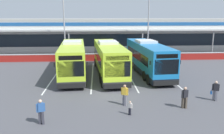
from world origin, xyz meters
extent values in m
plane|color=#4C4C51|center=(0.00, 0.00, 0.00)|extent=(200.00, 200.00, 0.00)
cube|color=silver|center=(0.00, 27.00, 2.75)|extent=(70.00, 10.00, 5.50)
cube|color=#19232D|center=(0.00, 21.98, 2.30)|extent=(66.00, 0.08, 2.20)
cube|color=navy|center=(0.00, 21.97, 5.15)|extent=(68.00, 0.08, 0.60)
cube|color=beige|center=(0.00, 20.50, 4.20)|extent=(67.00, 3.00, 0.24)
cube|color=gray|center=(0.00, 27.00, 5.75)|extent=(70.00, 10.00, 0.50)
cylinder|color=#999999|center=(-6.20, 19.30, 2.10)|extent=(0.20, 0.20, 4.20)
cylinder|color=#999999|center=(6.20, 19.30, 2.10)|extent=(0.20, 0.20, 4.20)
cylinder|color=#999999|center=(18.60, 19.30, 2.10)|extent=(0.20, 0.20, 4.20)
cube|color=maroon|center=(0.00, 14.50, 0.50)|extent=(60.00, 0.36, 1.00)
cube|color=#B2B2B2|center=(0.00, 14.50, 1.05)|extent=(60.00, 0.40, 0.10)
cube|color=#B7DB2D|center=(-4.27, 6.36, 1.91)|extent=(3.42, 12.15, 3.19)
cube|color=#333333|center=(-4.27, 6.36, 0.59)|extent=(3.44, 12.18, 0.56)
cube|color=black|center=(-4.30, 6.76, 2.15)|extent=(3.27, 9.76, 0.96)
cube|color=black|center=(-3.84, 0.43, 2.05)|extent=(2.31, 0.27, 1.40)
cube|color=black|center=(-3.84, 0.42, 3.05)|extent=(2.05, 0.23, 0.40)
cube|color=silver|center=(-4.34, 7.36, 3.64)|extent=(2.25, 2.94, 0.28)
cube|color=black|center=(-3.83, 0.32, 0.55)|extent=(2.46, 0.34, 0.44)
cube|color=black|center=(-2.41, 0.88, 2.40)|extent=(0.09, 0.13, 0.36)
cube|color=black|center=(-5.31, 0.67, 2.40)|extent=(0.09, 0.13, 0.36)
cylinder|color=black|center=(-3.41, 11.04, 0.52)|extent=(0.39, 1.06, 1.04)
cylinder|color=black|center=(-5.80, 10.86, 0.52)|extent=(0.39, 1.06, 1.04)
cylinder|color=black|center=(-2.84, 3.26, 0.52)|extent=(0.39, 1.06, 1.04)
cylinder|color=black|center=(-5.23, 3.08, 0.52)|extent=(0.39, 1.06, 1.04)
cylinder|color=black|center=(-2.74, 1.86, 0.52)|extent=(0.39, 1.06, 1.04)
cylinder|color=black|center=(-5.13, 1.69, 0.52)|extent=(0.39, 1.06, 1.04)
cube|color=#B7DB2D|center=(-0.18, 6.04, 1.91)|extent=(3.42, 12.15, 3.19)
cube|color=#333333|center=(-0.18, 6.04, 0.59)|extent=(3.44, 12.18, 0.56)
cube|color=black|center=(-0.21, 6.44, 2.15)|extent=(3.27, 9.76, 0.96)
cube|color=black|center=(0.25, 0.10, 2.05)|extent=(2.31, 0.27, 1.40)
cube|color=black|center=(0.25, 0.09, 3.05)|extent=(2.05, 0.23, 0.40)
cube|color=silver|center=(-0.25, 7.03, 3.64)|extent=(2.25, 2.94, 0.28)
cube|color=black|center=(0.26, -0.01, 0.55)|extent=(2.46, 0.34, 0.44)
cube|color=black|center=(1.68, 0.56, 2.40)|extent=(0.09, 0.13, 0.36)
cube|color=black|center=(-1.22, 0.35, 2.40)|extent=(0.09, 0.13, 0.36)
cylinder|color=black|center=(0.68, 10.71, 0.52)|extent=(0.39, 1.06, 1.04)
cylinder|color=black|center=(-1.71, 10.54, 0.52)|extent=(0.39, 1.06, 1.04)
cylinder|color=black|center=(1.25, 2.93, 0.52)|extent=(0.39, 1.06, 1.04)
cylinder|color=black|center=(-1.14, 2.76, 0.52)|extent=(0.39, 1.06, 1.04)
cylinder|color=black|center=(1.35, 1.54, 0.52)|extent=(0.39, 1.06, 1.04)
cylinder|color=black|center=(-1.04, 1.36, 0.52)|extent=(0.39, 1.06, 1.04)
cube|color=#1972B7|center=(4.37, 6.64, 1.91)|extent=(3.42, 12.15, 3.19)
cube|color=black|center=(4.37, 6.64, 0.59)|extent=(3.44, 12.18, 0.56)
cube|color=black|center=(4.34, 7.04, 2.15)|extent=(3.27, 9.76, 0.96)
cube|color=black|center=(4.81, 0.71, 2.05)|extent=(2.31, 0.27, 1.40)
cube|color=black|center=(4.81, 0.70, 3.05)|extent=(2.05, 0.23, 0.40)
cube|color=silver|center=(4.30, 7.64, 3.64)|extent=(2.25, 2.94, 0.28)
cube|color=black|center=(4.81, 0.60, 0.55)|extent=(2.46, 0.34, 0.44)
cube|color=black|center=(6.23, 1.16, 2.40)|extent=(0.09, 0.13, 0.36)
cube|color=black|center=(3.33, 0.95, 2.40)|extent=(0.09, 0.13, 0.36)
cylinder|color=black|center=(5.23, 11.32, 0.52)|extent=(0.39, 1.06, 1.04)
cylinder|color=black|center=(2.84, 11.14, 0.52)|extent=(0.39, 1.06, 1.04)
cylinder|color=black|center=(5.80, 3.54, 0.52)|extent=(0.39, 1.06, 1.04)
cylinder|color=black|center=(3.41, 3.36, 0.52)|extent=(0.39, 1.06, 1.04)
cylinder|color=black|center=(5.90, 2.14, 0.52)|extent=(0.39, 1.06, 1.04)
cylinder|color=black|center=(3.52, 1.97, 0.52)|extent=(0.39, 1.06, 1.04)
cube|color=silver|center=(-6.30, 6.00, 0.00)|extent=(0.14, 13.00, 0.01)
cube|color=silver|center=(-2.10, 6.00, 0.00)|extent=(0.14, 13.00, 0.01)
cube|color=silver|center=(2.10, 6.00, 0.00)|extent=(0.14, 13.00, 0.01)
cube|color=silver|center=(6.30, 6.00, 0.00)|extent=(0.14, 13.00, 0.01)
cube|color=slate|center=(7.77, -2.55, 0.42)|extent=(0.19, 0.22, 0.84)
cube|color=slate|center=(7.88, -2.71, 0.42)|extent=(0.19, 0.22, 0.84)
cube|color=black|center=(7.82, -2.63, 1.12)|extent=(0.39, 0.32, 0.56)
cube|color=black|center=(7.62, -2.56, 1.09)|extent=(0.12, 0.12, 0.54)
cube|color=black|center=(8.03, -2.71, 1.09)|extent=(0.12, 0.12, 0.54)
sphere|color=#DBB293|center=(7.82, -2.63, 1.51)|extent=(0.22, 0.22, 0.22)
cube|color=#194C9E|center=(7.56, -2.51, 0.63)|extent=(0.21, 0.30, 0.22)
cylinder|color=#194C9E|center=(7.56, -2.51, 0.81)|extent=(0.02, 0.02, 0.16)
cube|color=#4C4238|center=(4.72, -3.95, 0.42)|extent=(0.19, 0.21, 0.84)
cube|color=#4C4238|center=(4.91, -4.01, 0.42)|extent=(0.19, 0.21, 0.84)
cube|color=black|center=(4.81, -3.98, 1.12)|extent=(0.39, 0.31, 0.56)
cube|color=black|center=(4.60, -4.05, 1.09)|extent=(0.12, 0.12, 0.54)
cube|color=black|center=(5.02, -3.91, 1.09)|extent=(0.12, 0.12, 0.54)
sphere|color=tan|center=(4.81, -3.98, 1.51)|extent=(0.22, 0.22, 0.22)
cube|color=black|center=(0.65, -4.82, 0.26)|extent=(0.14, 0.14, 0.52)
cube|color=black|center=(0.69, -4.94, 0.26)|extent=(0.14, 0.14, 0.52)
cube|color=silver|center=(0.67, -4.88, 0.69)|extent=(0.25, 0.23, 0.35)
cube|color=silver|center=(0.56, -4.81, 0.68)|extent=(0.08, 0.08, 0.33)
cube|color=silver|center=(0.78, -4.96, 0.68)|extent=(0.08, 0.08, 0.33)
sphere|color=tan|center=(0.67, -4.88, 0.94)|extent=(0.14, 0.14, 0.14)
cube|color=#33333D|center=(-5.14, -5.85, 0.42)|extent=(0.20, 0.22, 0.84)
cube|color=#33333D|center=(-4.95, -5.91, 0.42)|extent=(0.20, 0.22, 0.84)
cube|color=#2D5693|center=(-5.05, -5.88, 1.12)|extent=(0.40, 0.33, 0.56)
cube|color=#2D5693|center=(-5.25, -5.96, 1.09)|extent=(0.12, 0.13, 0.54)
cube|color=#2D5693|center=(-4.84, -5.80, 1.09)|extent=(0.12, 0.13, 0.54)
sphere|color=#DBB293|center=(-5.05, -5.88, 1.51)|extent=(0.22, 0.22, 0.22)
cube|color=slate|center=(0.46, -3.05, 0.42)|extent=(0.20, 0.22, 0.84)
cube|color=slate|center=(0.56, -3.23, 0.42)|extent=(0.20, 0.22, 0.84)
cube|color=gold|center=(0.51, -3.14, 1.12)|extent=(0.40, 0.34, 0.56)
cube|color=gold|center=(0.30, -3.05, 1.09)|extent=(0.12, 0.13, 0.54)
cube|color=gold|center=(0.71, -3.23, 1.09)|extent=(0.12, 0.13, 0.54)
sphere|color=tan|center=(0.51, -3.14, 1.51)|extent=(0.22, 0.22, 0.22)
cylinder|color=#9E9EA3|center=(-6.51, 16.78, 5.50)|extent=(0.20, 0.20, 11.00)
cylinder|color=#9E9EA3|center=(6.53, 16.61, 5.50)|extent=(0.20, 0.20, 11.00)
camera|label=1|loc=(-1.50, -19.44, 6.66)|focal=36.88mm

